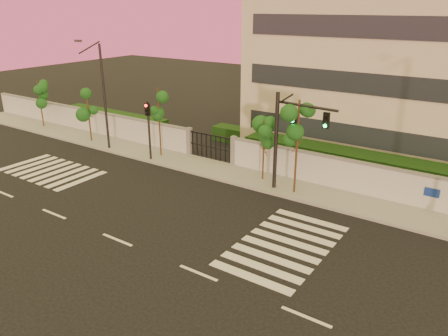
{
  "coord_description": "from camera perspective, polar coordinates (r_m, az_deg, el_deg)",
  "views": [
    {
      "loc": [
        14.88,
        -12.56,
        10.82
      ],
      "look_at": [
        2.24,
        6.0,
        2.38
      ],
      "focal_mm": 35.0,
      "sensor_mm": 36.0,
      "label": 1
    }
  ],
  "objects": [
    {
      "name": "ground",
      "position": [
        22.28,
        -13.76,
        -9.12
      ],
      "size": [
        120.0,
        120.0,
        0.0
      ],
      "primitive_type": "plane",
      "color": "black",
      "rests_on": "ground"
    },
    {
      "name": "sidewalk",
      "position": [
        29.47,
        1.32,
        -0.79
      ],
      "size": [
        60.0,
        3.0,
        0.15
      ],
      "primitive_type": "cube",
      "color": "gray",
      "rests_on": "ground"
    },
    {
      "name": "perimeter_wall",
      "position": [
        30.28,
        3.04,
        1.78
      ],
      "size": [
        60.0,
        0.36,
        2.2
      ],
      "color": "#B7B9BE",
      "rests_on": "ground"
    },
    {
      "name": "hedge_row",
      "position": [
        32.15,
        7.2,
        2.31
      ],
      "size": [
        41.0,
        4.25,
        1.8
      ],
      "color": "black",
      "rests_on": "ground"
    },
    {
      "name": "institutional_building",
      "position": [
        35.35,
        24.86,
        11.17
      ],
      "size": [
        24.4,
        12.4,
        12.25
      ],
      "color": "beige",
      "rests_on": "ground"
    },
    {
      "name": "road_markings",
      "position": [
        25.58,
        -9.99,
        -4.74
      ],
      "size": [
        57.0,
        7.62,
        0.02
      ],
      "color": "silver",
      "rests_on": "ground"
    },
    {
      "name": "street_tree_a",
      "position": [
        43.68,
        -22.98,
        8.92
      ],
      "size": [
        1.44,
        1.15,
        4.32
      ],
      "color": "#382314",
      "rests_on": "ground"
    },
    {
      "name": "street_tree_b",
      "position": [
        37.43,
        -17.35,
        7.93
      ],
      "size": [
        1.47,
        1.17,
        4.35
      ],
      "color": "#382314",
      "rests_on": "ground"
    },
    {
      "name": "street_tree_c",
      "position": [
        32.32,
        -8.51,
        7.95
      ],
      "size": [
        1.4,
        1.11,
        5.26
      ],
      "color": "#382314",
      "rests_on": "ground"
    },
    {
      "name": "street_tree_d",
      "position": [
        27.63,
        5.29,
        4.07
      ],
      "size": [
        1.38,
        1.1,
        4.07
      ],
      "color": "#382314",
      "rests_on": "ground"
    },
    {
      "name": "street_tree_e",
      "position": [
        25.51,
        9.71,
        5.41
      ],
      "size": [
        1.56,
        1.24,
        5.8
      ],
      "color": "#382314",
      "rests_on": "ground"
    },
    {
      "name": "traffic_signal_main",
      "position": [
        25.81,
        8.35,
        4.71
      ],
      "size": [
        3.85,
        0.55,
        6.09
      ],
      "rotation": [
        0.0,
        0.0,
        -0.11
      ],
      "color": "black",
      "rests_on": "ground"
    },
    {
      "name": "traffic_signal_secondary",
      "position": [
        31.81,
        -9.84,
        5.76
      ],
      "size": [
        0.35,
        0.34,
        4.46
      ],
      "rotation": [
        0.0,
        0.0,
        -0.06
      ],
      "color": "black",
      "rests_on": "ground"
    },
    {
      "name": "streetlight_west",
      "position": [
        34.67,
        -15.64,
        9.52
      ],
      "size": [
        0.51,
        2.05,
        8.52
      ],
      "color": "black",
      "rests_on": "ground"
    }
  ]
}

